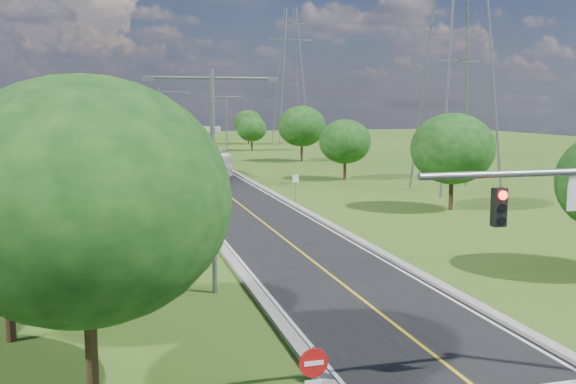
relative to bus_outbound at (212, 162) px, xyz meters
name	(u,v)px	position (x,y,z in m)	size (l,w,h in m)	color
ground	(203,176)	(-1.15, -0.34, -1.65)	(260.00, 260.00, 0.00)	#2D5217
road	(197,171)	(-1.15, 5.66, -1.62)	(8.00, 150.00, 0.06)	black
curb_left	(163,171)	(-5.40, 5.66, -1.54)	(0.50, 150.00, 0.22)	gray
curb_right	(229,169)	(3.10, 5.66, -1.54)	(0.50, 150.00, 0.22)	gray
do_not_enter_left	(313,375)	(-6.75, -61.87, 0.12)	(0.76, 0.11, 2.50)	slate
speed_limit_sign	(295,183)	(4.05, -22.36, -0.05)	(0.55, 0.09, 2.40)	slate
overpass	(157,130)	(-1.15, 79.66, 0.76)	(30.00, 3.00, 3.20)	gray
streetlight_near_left	(213,162)	(-7.15, -48.34, 4.29)	(5.90, 0.25, 10.00)	slate
streetlight_mid_left	(160,132)	(-7.15, -15.34, 4.29)	(5.90, 0.25, 10.00)	slate
streetlight_far_right	(226,122)	(4.85, 17.66, 4.29)	(5.90, 0.25, 10.00)	slate
power_tower_near	(459,46)	(20.85, -20.34, 12.36)	(9.00, 6.40, 28.00)	slate
power_tower_far	(290,78)	(24.85, 54.66, 12.36)	(9.00, 6.40, 28.00)	slate
tree_la	(3,197)	(-15.15, -52.34, 3.61)	(7.14, 7.14, 8.30)	black
tree_lb	(20,165)	(-17.15, -32.34, 2.99)	(6.30, 6.30, 7.33)	black
tree_lc	(62,135)	(-16.15, -10.34, 3.92)	(7.56, 7.56, 8.79)	black
tree_ld	(60,131)	(-18.15, 13.66, 3.30)	(6.72, 6.72, 7.82)	black
tree_le	(87,129)	(-15.65, 37.66, 2.68)	(5.88, 5.88, 6.84)	black
tree_lf	(85,200)	(-12.15, -58.34, 4.23)	(7.98, 7.98, 9.28)	black
tree_rb	(453,149)	(14.85, -30.34, 3.30)	(6.72, 6.72, 7.82)	black
tree_rc	(345,142)	(13.85, -8.34, 2.68)	(5.88, 5.88, 6.84)	black
tree_rd	(302,126)	(15.85, 15.66, 3.61)	(7.14, 7.14, 8.30)	black
tree_re	(252,129)	(13.35, 39.66, 2.37)	(5.46, 5.46, 6.35)	black
tree_rf	(248,123)	(16.85, 59.66, 2.99)	(6.30, 6.30, 7.33)	black
bus_outbound	(212,162)	(0.00, 0.00, 0.00)	(2.67, 11.42, 3.18)	white
bus_inbound	(188,161)	(-2.61, 2.01, 0.05)	(2.75, 11.76, 3.28)	silver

